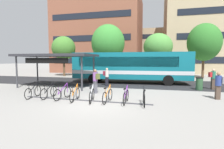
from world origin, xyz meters
The scene contains 24 objects.
ground centered at (0.00, 0.00, 0.00)m, with size 200.00×200.00×0.00m, color gray.
bus_lane_asphalt centered at (0.00, 9.10, 0.00)m, with size 80.00×7.20×0.01m, color #232326.
city_bus centered at (0.68, 9.10, 1.78)m, with size 12.11×3.01×3.20m.
bike_rack centered at (-0.97, 0.47, 0.09)m, with size 8.02×0.28×0.70m.
parked_bicycle_black_0 centered at (-4.48, 0.48, 0.38)m, with size 0.52×1.72×0.99m.
parked_bicycle_black_1 centered at (-3.44, 0.63, 0.38)m, with size 0.52×1.72×0.99m.
parked_bicycle_purple_2 centered at (-2.42, 0.55, 0.38)m, with size 0.52×1.72×0.99m.
parked_bicycle_orange_3 centered at (-1.50, 0.37, 0.38)m, with size 0.52×1.72×0.99m.
parked_bicycle_silver_4 centered at (-0.43, 0.35, 0.38)m, with size 0.55×1.70×0.99m.
parked_bicycle_orange_5 centered at (0.49, 0.44, 0.38)m, with size 0.52×1.72×0.99m.
parked_bicycle_purple_6 centered at (1.53, 0.49, 0.38)m, with size 0.52×1.72×0.99m.
parked_bicycle_black_7 centered at (2.54, 0.33, 0.38)m, with size 0.52×1.72×0.99m.
transit_shelter centered at (-5.49, 4.86, 2.76)m, with size 6.95×3.55×2.94m.
commuter_grey_pack_0 centered at (6.90, 2.77, 0.98)m, with size 0.56×0.38×1.69m.
commuter_olive_pack_1 centered at (-1.07, 2.85, 1.01)m, with size 0.60×0.50×1.76m.
commuter_maroon_pack_2 centered at (-1.26, 6.51, 0.97)m, with size 0.53×0.35×1.69m.
commuter_red_pack_3 centered at (7.74, 6.67, 0.99)m, with size 0.58×0.43×1.71m.
trash_bin centered at (6.63, 6.19, 0.52)m, with size 0.55×0.55×1.03m.
street_tree_0 centered at (9.46, 16.44, 4.79)m, with size 4.28×4.28×7.29m.
street_tree_1 centered at (-3.47, 15.25, 4.87)m, with size 4.79×4.79×7.54m.
street_tree_2 centered at (-10.28, 14.72, 4.23)m, with size 3.51×3.51×6.01m.
street_tree_3 centered at (3.51, 15.24, 4.21)m, with size 3.85×3.85×6.03m.
building_left_wing centered at (-8.28, 27.48, 7.98)m, with size 16.87×14.01×15.96m.
building_centre_block centered at (-2.17, 41.95, 5.23)m, with size 15.78×12.92×10.46m.
Camera 1 is at (3.01, -8.83, 2.40)m, focal length 27.41 mm.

